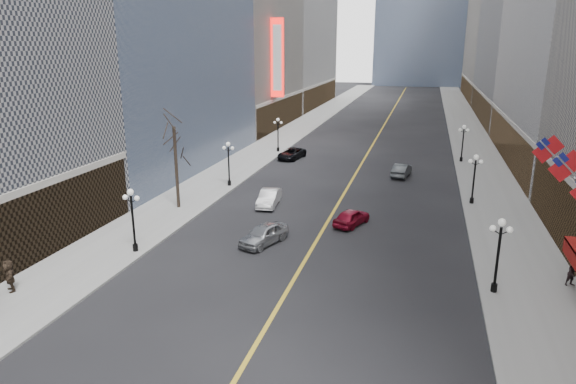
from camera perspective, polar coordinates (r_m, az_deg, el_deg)
The scene contains 20 objects.
sidewalk_east at distance 71.22m, azimuth 20.26°, elevation 3.75°, with size 6.00×230.00×0.15m, color gray.
sidewalk_west at distance 74.01m, azimuth -1.89°, elevation 5.18°, with size 6.00×230.00×0.15m, color gray.
lane_line at distance 81.06m, azimuth 9.77°, elevation 5.87°, with size 0.25×200.00×0.02m, color gold.
streetlamp_east_1 at distance 31.88m, azimuth 22.39°, elevation -5.76°, with size 1.26×0.44×4.52m.
streetlamp_east_2 at distance 49.01m, azimuth 20.01°, elevation 1.91°, with size 1.26×0.44×4.52m.
streetlamp_east_3 at distance 66.60m, azimuth 18.87°, elevation 5.57°, with size 1.26×0.44×4.52m.
streetlamp_west_1 at distance 36.85m, azimuth -16.91°, elevation -2.32°, with size 1.26×0.44×4.52m.
streetlamp_west_2 at distance 52.38m, azimuth -6.62°, elevation 3.65°, with size 1.26×0.44×4.52m.
streetlamp_west_3 at distance 69.12m, azimuth -1.12°, elevation 6.78°, with size 1.26×0.44×4.52m.
flag_4 at distance 33.22m, azimuth 28.80°, elevation 2.24°, with size 2.87×0.12×2.87m.
flag_5 at distance 38.00m, azimuth 27.14°, elevation 3.98°, with size 2.87×0.12×2.87m.
theatre_marquee at distance 82.81m, azimuth -1.18°, elevation 14.66°, with size 2.00×0.55×12.00m.
tree_west_far at distance 45.29m, azimuth -12.49°, elevation 5.72°, with size 3.60×3.60×7.92m.
car_nb_near at distance 37.63m, azimuth -2.70°, elevation -4.71°, with size 1.77×4.39×1.50m, color #9C9FA3.
car_nb_mid at distance 46.42m, azimuth -2.12°, elevation -0.65°, with size 1.55×4.43×1.46m, color #BBBCBE.
car_nb_far at distance 65.53m, azimuth 0.41°, elevation 4.30°, with size 2.27×4.93×1.37m, color black.
car_sb_mid at distance 41.75m, azimuth 7.08°, elevation -2.79°, with size 1.60×3.98×1.36m, color maroon.
car_sb_far at distance 58.04m, azimuth 12.51°, elevation 2.38°, with size 1.51×4.34×1.43m, color #414447.
ped_east_walk at distance 35.37m, azimuth 29.12°, elevation -7.91°, with size 0.77×0.42×1.59m, color black.
ped_west_far at distance 34.42m, azimuth -28.55°, elevation -8.14°, with size 1.81×0.52×1.95m, color #33271C.
Camera 1 is at (7.23, 0.51, 14.13)m, focal length 32.00 mm.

